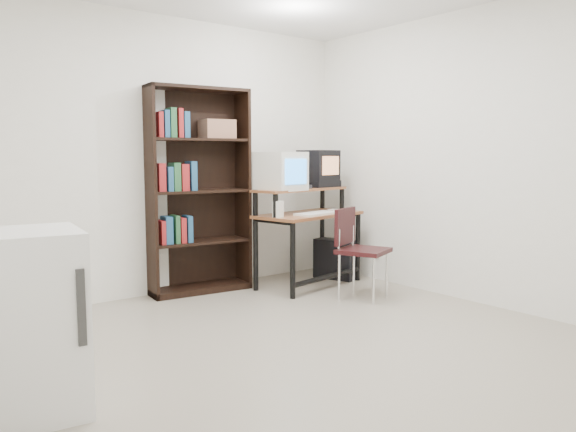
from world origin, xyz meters
TOP-DOWN VIEW (x-y plane):
  - floor at (0.00, 0.00)m, footprint 4.00×4.00m
  - back_wall at (0.00, 2.00)m, footprint 4.00×0.01m
  - right_wall at (2.00, 0.00)m, footprint 0.01×4.00m
  - computer_desk at (1.25, 1.40)m, footprint 1.20×0.75m
  - crt_monitor at (0.96, 1.47)m, footprint 0.46×0.46m
  - vcr at (1.54, 1.54)m, footprint 0.39×0.30m
  - crt_tv at (1.53, 1.57)m, footprint 0.38×0.37m
  - cd_spindle at (1.26, 1.43)m, footprint 0.16×0.16m
  - keyboard at (1.23, 1.24)m, footprint 0.50×0.30m
  - mousepad at (1.56, 1.36)m, footprint 0.26×0.23m
  - mouse at (1.57, 1.38)m, footprint 0.11×0.09m
  - desk_speaker at (0.77, 1.26)m, footprint 0.10×0.10m
  - pc_tower at (1.68, 1.44)m, footprint 0.32×0.49m
  - school_chair at (1.28, 0.73)m, footprint 0.54×0.54m
  - bookshelf at (0.25, 1.86)m, footprint 1.00×0.43m
  - mini_fridge at (-1.72, 0.09)m, footprint 0.62×0.63m
  - wall_outlet at (1.99, 1.15)m, footprint 0.02×0.08m

SIDE VIEW (x-z plane):
  - floor at x=0.00m, z-range -0.01..0.00m
  - pc_tower at x=1.68m, z-range 0.00..0.42m
  - wall_outlet at x=1.99m, z-range 0.24..0.36m
  - mini_fridge at x=-1.72m, z-range 0.00..0.94m
  - school_chair at x=1.28m, z-range 0.10..0.92m
  - computer_desk at x=1.25m, z-range 0.19..1.17m
  - mousepad at x=1.56m, z-range 0.72..0.73m
  - keyboard at x=1.23m, z-range 0.72..0.75m
  - mouse at x=1.57m, z-range 0.73..0.76m
  - desk_speaker at x=0.77m, z-range 0.72..0.89m
  - bookshelf at x=0.25m, z-range 0.02..1.97m
  - cd_spindle at x=1.26m, z-range 0.97..1.02m
  - vcr at x=1.54m, z-range 0.97..1.05m
  - crt_monitor at x=0.96m, z-range 0.97..1.35m
  - crt_tv at x=1.53m, z-range 1.05..1.37m
  - back_wall at x=0.00m, z-range 0.00..2.60m
  - right_wall at x=2.00m, z-range 0.00..2.60m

